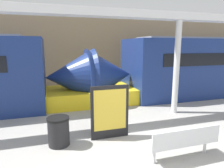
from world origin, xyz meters
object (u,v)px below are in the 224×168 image
train_left (220,67)px  bench_near (184,141)px  support_column_near (176,68)px  trash_bin (59,131)px  poster_board (110,112)px

train_left → bench_near: size_ratio=8.61×
train_left → support_column_near: size_ratio=4.28×
train_left → trash_bin: train_left is taller
train_left → poster_board: 9.03m
bench_near → trash_bin: bench_near is taller
trash_bin → poster_board: bearing=0.3°
poster_board → support_column_near: 3.72m
trash_bin → poster_board: (1.50, 0.01, 0.41)m
bench_near → trash_bin: size_ratio=2.27×
bench_near → poster_board: size_ratio=1.14×
train_left → bench_near: bearing=-139.5°
support_column_near → bench_near: bearing=-120.9°
trash_bin → poster_board: size_ratio=0.50×
bench_near → trash_bin: (-2.86, 1.66, -0.09)m
support_column_near → train_left: bearing=28.1°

